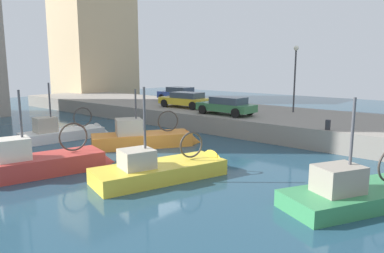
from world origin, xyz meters
TOP-DOWN VIEW (x-y plane):
  - water_surface at (0.00, 0.00)m, footprint 80.00×80.00m
  - quay_wall at (11.50, 0.00)m, footprint 9.00×56.00m
  - fishing_boat_green at (0.76, -9.82)m, footprint 6.24×4.47m
  - fishing_boat_yellow at (-1.59, -2.67)m, footprint 6.59×3.65m
  - fishing_boat_red at (-4.54, 1.82)m, footprint 6.18×3.11m
  - fishing_boat_white at (0.04, 7.89)m, footprint 5.95×2.54m
  - fishing_boat_orange at (1.88, 2.44)m, footprint 6.37×4.86m
  - parked_car_green at (8.66, 1.61)m, footprint 1.97×4.24m
  - parked_car_yellow at (9.94, 6.59)m, footprint 2.12×4.45m
  - parked_car_blue at (13.36, 10.50)m, footprint 1.95×4.14m
  - mooring_bollard_mid at (7.35, -6.00)m, footprint 0.28×0.28m
  - quay_streetlamp at (13.00, -1.36)m, footprint 0.36×0.36m
  - waterfront_building_central at (16.87, 28.97)m, footprint 9.55×7.51m

SIDE VIEW (x-z plane):
  - water_surface at x=0.00m, z-range 0.00..0.00m
  - fishing_boat_yellow at x=-1.59m, z-range -2.28..2.46m
  - fishing_boat_white at x=0.04m, z-range -2.08..2.32m
  - fishing_boat_green at x=0.76m, z-range -2.16..2.41m
  - fishing_boat_red at x=-4.54m, z-range -2.12..2.36m
  - fishing_boat_orange at x=1.88m, z-range -1.94..2.21m
  - quay_wall at x=11.50m, z-range 0.00..1.20m
  - mooring_bollard_mid at x=7.35m, z-range 1.20..1.75m
  - parked_car_green at x=8.66m, z-range 1.23..2.49m
  - parked_car_yellow at x=9.94m, z-range 1.23..2.49m
  - parked_car_blue at x=13.36m, z-range 1.23..2.58m
  - quay_streetlamp at x=13.00m, z-range 2.04..6.87m
  - waterfront_building_central at x=16.87m, z-range 0.02..18.29m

